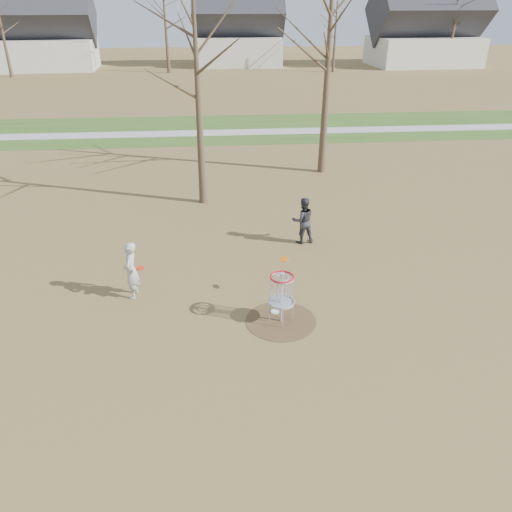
{
  "coord_description": "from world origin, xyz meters",
  "views": [
    {
      "loc": [
        -1.54,
        -10.35,
        7.26
      ],
      "look_at": [
        -0.5,
        1.5,
        1.1
      ],
      "focal_mm": 35.0,
      "sensor_mm": 36.0,
      "label": 1
    }
  ],
  "objects": [
    {
      "name": "bare_trees",
      "position": [
        1.78,
        35.79,
        5.35
      ],
      "size": [
        52.62,
        44.98,
        9.0
      ],
      "color": "#382B1E",
      "rests_on": "ground"
    },
    {
      "name": "disc_golf_basket",
      "position": [
        0.0,
        0.0,
        0.91
      ],
      "size": [
        0.64,
        0.64,
        1.35
      ],
      "color": "#9EA3AD",
      "rests_on": "ground"
    },
    {
      "name": "dirt_circle",
      "position": [
        0.0,
        0.0,
        0.01
      ],
      "size": [
        1.8,
        1.8,
        0.01
      ],
      "primitive_type": "cylinder",
      "color": "#47331E",
      "rests_on": "ground"
    },
    {
      "name": "ground",
      "position": [
        0.0,
        0.0,
        0.0
      ],
      "size": [
        160.0,
        160.0,
        0.0
      ],
      "primitive_type": "plane",
      "color": "brown",
      "rests_on": "ground"
    },
    {
      "name": "player_throwing",
      "position": [
        1.31,
        4.51,
        0.78
      ],
      "size": [
        0.83,
        0.69,
        1.56
      ],
      "primitive_type": "imported",
      "rotation": [
        0.0,
        0.0,
        3.27
      ],
      "color": "#313236",
      "rests_on": "ground"
    },
    {
      "name": "disc_grounded",
      "position": [
        -0.1,
        0.4,
        0.02
      ],
      "size": [
        0.22,
        0.22,
        0.02
      ],
      "primitive_type": "cylinder",
      "color": "white",
      "rests_on": "dirt_circle"
    },
    {
      "name": "discs_in_play",
      "position": [
        -1.58,
        1.19,
        1.09
      ],
      "size": [
        4.0,
        0.31,
        0.21
      ],
      "color": "orange",
      "rests_on": "ground"
    },
    {
      "name": "player_standing",
      "position": [
        -3.85,
        1.53,
        0.8
      ],
      "size": [
        0.44,
        0.62,
        1.61
      ],
      "primitive_type": "imported",
      "rotation": [
        0.0,
        0.0,
        -1.67
      ],
      "color": "#A6A6A6",
      "rests_on": "ground"
    },
    {
      "name": "green_band",
      "position": [
        0.0,
        21.0,
        0.01
      ],
      "size": [
        160.0,
        8.0,
        0.01
      ],
      "primitive_type": "cube",
      "color": "#2D5119",
      "rests_on": "ground"
    },
    {
      "name": "footpath",
      "position": [
        0.0,
        20.0,
        0.01
      ],
      "size": [
        160.0,
        1.5,
        0.01
      ],
      "primitive_type": "cube",
      "color": "#9E9E99",
      "rests_on": "green_band"
    },
    {
      "name": "houses_row",
      "position": [
        4.32,
        52.56,
        3.52
      ],
      "size": [
        56.51,
        10.01,
        7.26
      ],
      "color": "silver",
      "rests_on": "ground"
    }
  ]
}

